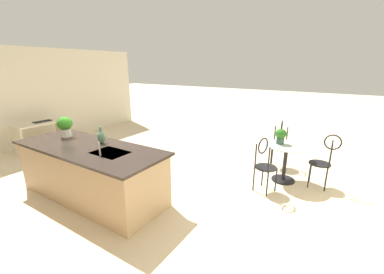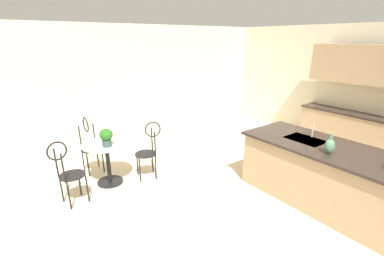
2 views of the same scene
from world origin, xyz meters
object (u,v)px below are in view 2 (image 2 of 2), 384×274
object	(u,v)px
bistro_table	(108,159)
chair_toward_desk	(149,148)
chair_by_island	(90,143)
potted_plant_on_table	(106,136)
vase_on_counter	(330,146)
chair_near_window	(67,170)

from	to	relation	value
bistro_table	chair_toward_desk	world-z (taller)	chair_toward_desk
chair_by_island	chair_toward_desk	bearing A→B (deg)	41.17
chair_by_island	chair_toward_desk	size ratio (longest dim) A/B	1.00
potted_plant_on_table	vase_on_counter	world-z (taller)	vase_on_counter
chair_near_window	chair_by_island	world-z (taller)	same
bistro_table	chair_toward_desk	size ratio (longest dim) A/B	0.77
vase_on_counter	bistro_table	bearing A→B (deg)	-140.74
chair_by_island	potted_plant_on_table	size ratio (longest dim) A/B	3.51
bistro_table	chair_by_island	world-z (taller)	chair_by_island
chair_near_window	chair_toward_desk	bearing A→B (deg)	92.33
chair_near_window	chair_toward_desk	world-z (taller)	same
potted_plant_on_table	chair_toward_desk	bearing A→B (deg)	83.29
chair_toward_desk	vase_on_counter	world-z (taller)	vase_on_counter
chair_by_island	chair_toward_desk	distance (m)	1.16
chair_near_window	potted_plant_on_table	world-z (taller)	chair_near_window
bistro_table	potted_plant_on_table	distance (m)	0.48
chair_toward_desk	potted_plant_on_table	size ratio (longest dim) A/B	3.51
chair_near_window	bistro_table	bearing A→B (deg)	111.41
bistro_table	vase_on_counter	distance (m)	3.45
chair_near_window	potted_plant_on_table	size ratio (longest dim) A/B	3.51
chair_near_window	chair_by_island	bearing A→B (deg)	146.61
chair_by_island	chair_toward_desk	xyz separation A→B (m)	(0.87, 0.76, 0.00)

